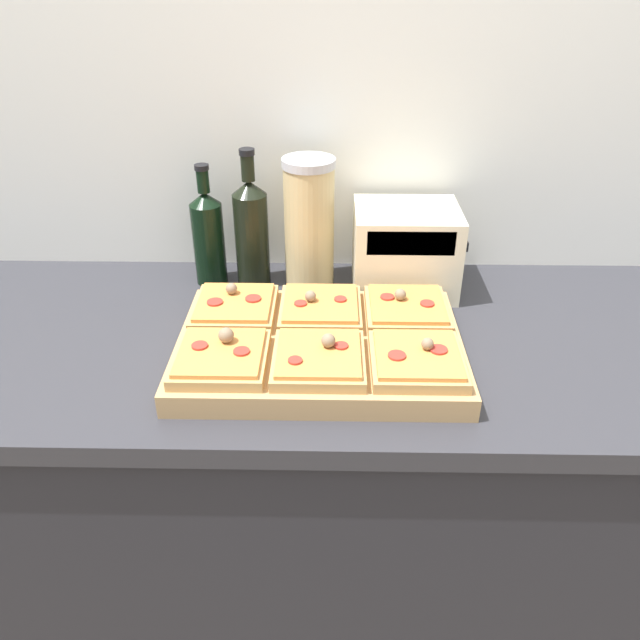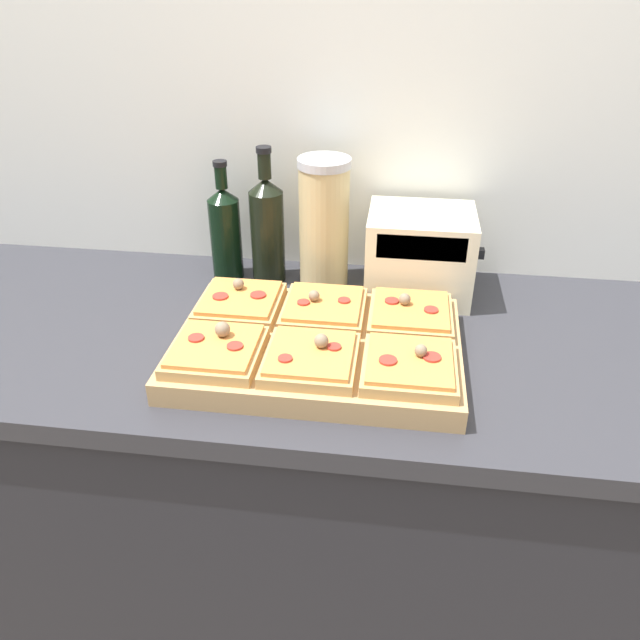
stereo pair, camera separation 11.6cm
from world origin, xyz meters
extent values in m
cube|color=silver|center=(0.00, 0.68, 1.25)|extent=(6.00, 0.06, 2.50)
cube|color=#232328|center=(0.00, 0.32, 0.42)|extent=(2.60, 0.64, 0.84)
cube|color=#2D2D33|center=(0.00, 0.32, 0.86)|extent=(2.63, 0.67, 0.04)
cube|color=tan|center=(-0.02, 0.24, 0.91)|extent=(0.52, 0.37, 0.04)
cube|color=tan|center=(-0.19, 0.33, 0.94)|extent=(0.16, 0.16, 0.02)
cube|color=#D6843D|center=(-0.19, 0.33, 0.95)|extent=(0.14, 0.15, 0.01)
cylinder|color=#AD2D23|center=(-0.23, 0.32, 0.96)|extent=(0.03, 0.03, 0.00)
cylinder|color=#AD2D23|center=(-0.16, 0.33, 0.96)|extent=(0.03, 0.03, 0.00)
sphere|color=#7F6B51|center=(-0.20, 0.35, 0.97)|extent=(0.02, 0.02, 0.02)
cube|color=tan|center=(-0.02, 0.33, 0.94)|extent=(0.16, 0.16, 0.02)
cube|color=#D6843D|center=(-0.02, 0.33, 0.95)|extent=(0.14, 0.15, 0.01)
cylinder|color=#AD2D23|center=(-0.06, 0.31, 0.96)|extent=(0.02, 0.02, 0.00)
cylinder|color=#AD2D23|center=(0.01, 0.33, 0.96)|extent=(0.02, 0.02, 0.00)
sphere|color=#7F6B51|center=(-0.04, 0.33, 0.97)|extent=(0.02, 0.02, 0.02)
cube|color=tan|center=(0.14, 0.33, 0.94)|extent=(0.16, 0.16, 0.02)
cube|color=#D6843D|center=(0.14, 0.33, 0.95)|extent=(0.14, 0.15, 0.01)
cylinder|color=#AD2D23|center=(0.11, 0.34, 0.96)|extent=(0.03, 0.03, 0.00)
cylinder|color=#AD2D23|center=(0.18, 0.32, 0.96)|extent=(0.03, 0.03, 0.00)
sphere|color=#7F6B51|center=(0.13, 0.34, 0.97)|extent=(0.02, 0.02, 0.02)
cube|color=tan|center=(-0.19, 0.15, 0.94)|extent=(0.16, 0.16, 0.02)
cube|color=#D6843D|center=(-0.19, 0.15, 0.95)|extent=(0.14, 0.15, 0.01)
cylinder|color=#AD2D23|center=(-0.23, 0.16, 0.96)|extent=(0.03, 0.03, 0.00)
cylinder|color=#AD2D23|center=(-0.16, 0.15, 0.96)|extent=(0.03, 0.03, 0.00)
sphere|color=#7F6B51|center=(-0.18, 0.18, 0.97)|extent=(0.03, 0.03, 0.03)
cube|color=tan|center=(-0.02, 0.15, 0.94)|extent=(0.16, 0.16, 0.02)
cube|color=#D6843D|center=(-0.02, 0.15, 0.95)|extent=(0.14, 0.15, 0.01)
cylinder|color=#AD2D23|center=(-0.06, 0.12, 0.96)|extent=(0.02, 0.02, 0.00)
cylinder|color=#AD2D23|center=(0.01, 0.17, 0.96)|extent=(0.02, 0.02, 0.00)
sphere|color=#7F6B51|center=(-0.01, 0.17, 0.97)|extent=(0.02, 0.02, 0.02)
cube|color=tan|center=(0.14, 0.15, 0.94)|extent=(0.16, 0.16, 0.02)
cube|color=#D6843D|center=(0.14, 0.15, 0.95)|extent=(0.14, 0.15, 0.01)
cylinder|color=#AD2D23|center=(0.11, 0.14, 0.96)|extent=(0.03, 0.03, 0.00)
cylinder|color=#AD2D23|center=(0.18, 0.16, 0.96)|extent=(0.03, 0.03, 0.00)
sphere|color=#7F6B51|center=(0.16, 0.16, 0.97)|extent=(0.02, 0.02, 0.02)
cylinder|color=black|center=(-0.28, 0.55, 0.98)|extent=(0.07, 0.07, 0.18)
cone|color=black|center=(-0.28, 0.55, 1.08)|extent=(0.07, 0.07, 0.03)
cylinder|color=black|center=(-0.28, 0.55, 1.12)|extent=(0.03, 0.03, 0.05)
cylinder|color=black|center=(-0.28, 0.55, 1.15)|extent=(0.03, 0.03, 0.01)
cylinder|color=black|center=(-0.18, 0.55, 0.99)|extent=(0.08, 0.08, 0.21)
cone|color=black|center=(-0.18, 0.55, 1.11)|extent=(0.08, 0.08, 0.03)
cylinder|color=black|center=(-0.18, 0.55, 1.15)|extent=(0.03, 0.03, 0.05)
cylinder|color=black|center=(-0.18, 0.55, 1.18)|extent=(0.03, 0.03, 0.01)
cylinder|color=tan|center=(-0.05, 0.55, 1.02)|extent=(0.11, 0.11, 0.27)
cylinder|color=#B2B2B7|center=(-0.05, 0.55, 1.16)|extent=(0.11, 0.11, 0.02)
cube|color=beige|center=(0.16, 0.53, 0.98)|extent=(0.22, 0.19, 0.19)
cube|color=black|center=(0.16, 0.44, 1.03)|extent=(0.18, 0.01, 0.05)
cube|color=black|center=(0.28, 0.53, 0.99)|extent=(0.02, 0.02, 0.02)
camera|label=1|loc=(-0.01, -0.73, 1.54)|focal=35.00mm
camera|label=2|loc=(0.11, -0.72, 1.54)|focal=35.00mm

